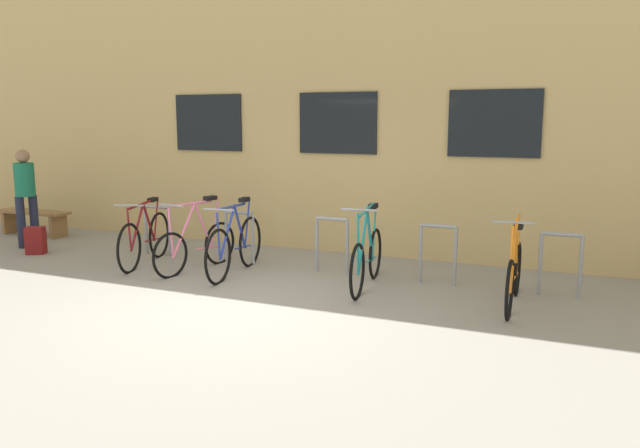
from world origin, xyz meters
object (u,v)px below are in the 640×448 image
at_px(bicycle_pink, 196,244).
at_px(wooden_bench, 34,217).
at_px(bicycle_blue, 235,246).
at_px(bicycle_orange, 514,274).
at_px(bicycle_teal, 367,257).
at_px(bicycle_maroon, 145,238).
at_px(backpack, 36,240).
at_px(person_by_bench, 25,191).

xyz_separation_m(bicycle_pink, wooden_bench, (-4.33, 1.05, -0.03)).
relative_size(bicycle_blue, bicycle_orange, 1.07).
height_order(bicycle_teal, bicycle_maroon, bicycle_teal).
bearing_deg(bicycle_teal, bicycle_blue, -177.82).
distance_m(bicycle_maroon, backpack, 2.09).
height_order(bicycle_orange, bicycle_pink, bicycle_orange).
height_order(bicycle_orange, bicycle_maroon, bicycle_orange).
relative_size(bicycle_maroon, person_by_bench, 1.04).
xyz_separation_m(bicycle_orange, bicycle_pink, (-4.38, -0.01, -0.00)).
bearing_deg(bicycle_maroon, bicycle_teal, 1.36).
xyz_separation_m(bicycle_blue, wooden_bench, (-4.96, 1.03, -0.07)).
height_order(bicycle_teal, person_by_bench, person_by_bench).
relative_size(bicycle_blue, wooden_bench, 1.20).
bearing_deg(bicycle_orange, bicycle_teal, 177.39).
relative_size(wooden_bench, person_by_bench, 0.91).
distance_m(person_by_bench, backpack, 0.99).
distance_m(bicycle_orange, backpack, 7.37).
relative_size(bicycle_maroon, bicycle_pink, 1.04).
distance_m(bicycle_orange, wooden_bench, 8.77).
distance_m(bicycle_blue, bicycle_pink, 0.64).
relative_size(bicycle_teal, backpack, 3.96).
bearing_deg(bicycle_teal, bicycle_maroon, -178.64).
bearing_deg(bicycle_orange, wooden_bench, 173.18).
bearing_deg(bicycle_orange, bicycle_blue, 179.84).
height_order(bicycle_blue, bicycle_maroon, bicycle_blue).
xyz_separation_m(wooden_bench, backpack, (1.34, -1.18, -0.12)).
xyz_separation_m(bicycle_blue, bicycle_orange, (3.74, -0.01, -0.03)).
bearing_deg(backpack, wooden_bench, 112.44).
xyz_separation_m(bicycle_teal, bicycle_orange, (1.83, -0.08, -0.02)).
bearing_deg(bicycle_blue, bicycle_maroon, -179.65).
xyz_separation_m(bicycle_teal, bicycle_blue, (-1.92, -0.07, 0.01)).
height_order(bicycle_blue, bicycle_pink, same).
bearing_deg(bicycle_pink, bicycle_maroon, 179.42).
height_order(bicycle_maroon, backpack, bicycle_maroon).
bearing_deg(wooden_bench, bicycle_orange, -6.82).
distance_m(bicycle_teal, bicycle_blue, 1.92).
bearing_deg(bicycle_blue, person_by_bench, 177.04).
bearing_deg(bicycle_pink, bicycle_blue, 1.69).
bearing_deg(person_by_bench, bicycle_teal, -1.35).
distance_m(bicycle_blue, bicycle_maroon, 1.55).
bearing_deg(bicycle_blue, bicycle_orange, -0.16).
bearing_deg(bicycle_orange, bicycle_maroon, 179.99).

